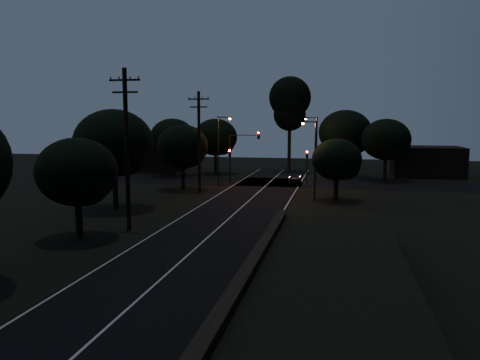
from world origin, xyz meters
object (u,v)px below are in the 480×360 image
at_px(utility_pole_mid, 127,147).
at_px(streetlight_b, 315,144).
at_px(signal_left, 230,160).
at_px(car, 295,179).
at_px(signal_mast, 244,148).
at_px(utility_pole_far, 199,140).
at_px(signal_right, 307,161).
at_px(tall_pine, 290,103).
at_px(streetlight_c, 313,154).
at_px(streetlight_a, 220,146).

distance_m(utility_pole_mid, streetlight_b, 31.15).
height_order(utility_pole_mid, streetlight_b, utility_pole_mid).
xyz_separation_m(signal_left, car, (7.80, 0.47, -2.20)).
height_order(signal_mast, car, signal_mast).
height_order(signal_mast, streetlight_b, streetlight_b).
bearing_deg(signal_left, utility_pole_mid, -93.21).
distance_m(utility_pole_far, car, 13.40).
height_order(signal_left, car, signal_left).
relative_size(utility_pole_mid, signal_right, 2.68).
bearing_deg(signal_right, utility_pole_mid, -112.99).
relative_size(tall_pine, streetlight_c, 1.86).
height_order(utility_pole_mid, utility_pole_far, utility_pole_mid).
height_order(streetlight_b, streetlight_c, streetlight_b).
bearing_deg(signal_left, streetlight_b, 22.05).
bearing_deg(streetlight_c, utility_pole_mid, -128.26).
bearing_deg(streetlight_c, signal_mast, 131.19).
relative_size(utility_pole_mid, utility_pole_far, 1.05).
relative_size(signal_left, signal_mast, 0.66).
distance_m(tall_pine, streetlight_b, 13.00).
xyz_separation_m(utility_pole_mid, car, (9.20, 25.46, -5.10)).
bearing_deg(streetlight_c, tall_pine, 100.93).
bearing_deg(streetlight_a, signal_right, 11.34).
bearing_deg(signal_left, utility_pole_far, -99.94).
height_order(utility_pole_far, tall_pine, tall_pine).
bearing_deg(signal_right, utility_pole_far, -143.00).
xyz_separation_m(utility_pole_mid, signal_left, (1.40, 24.99, -2.90)).
bearing_deg(utility_pole_mid, streetlight_c, 51.74).
bearing_deg(signal_mast, streetlight_a, -140.23).
distance_m(signal_left, streetlight_b, 10.84).
bearing_deg(utility_pole_mid, signal_left, 86.79).
bearing_deg(signal_left, streetlight_c, -43.76).
bearing_deg(car, streetlight_c, 97.96).
relative_size(utility_pole_far, signal_left, 2.56).
height_order(utility_pole_far, streetlight_b, utility_pole_far).
bearing_deg(signal_right, streetlight_c, -82.98).
relative_size(utility_pole_mid, streetlight_a, 1.38).
distance_m(signal_right, streetlight_a, 10.26).
bearing_deg(utility_pole_far, utility_pole_mid, -90.00).
distance_m(tall_pine, car, 17.47).
bearing_deg(streetlight_b, signal_right, -100.00).
bearing_deg(streetlight_c, streetlight_a, 144.31).
bearing_deg(signal_mast, tall_pine, 75.38).
bearing_deg(utility_pole_far, streetlight_c, -9.60).
xyz_separation_m(streetlight_c, car, (-2.63, 10.46, -3.71)).
relative_size(utility_pole_mid, signal_mast, 1.76).
bearing_deg(signal_right, tall_pine, 103.49).
height_order(utility_pole_far, signal_right, utility_pole_far).
height_order(signal_left, signal_mast, signal_mast).
bearing_deg(signal_mast, streetlight_b, 25.99).
distance_m(signal_mast, streetlight_a, 3.13).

